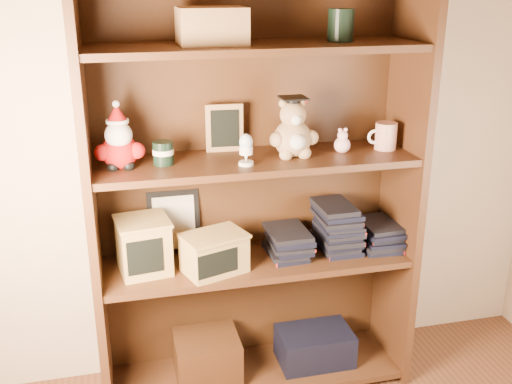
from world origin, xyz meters
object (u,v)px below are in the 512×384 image
at_px(grad_teddy_bear, 293,133).
at_px(treats_box, 144,245).
at_px(teacher_mug, 385,136).
at_px(bookcase, 252,198).

bearing_deg(grad_teddy_bear, treats_box, 179.40).
xyz_separation_m(teacher_mug, treats_box, (-0.91, -0.00, -0.35)).
bearing_deg(bookcase, grad_teddy_bear, -22.59).
relative_size(grad_teddy_bear, teacher_mug, 1.93).
bearing_deg(teacher_mug, treats_box, -179.95).
bearing_deg(bookcase, teacher_mug, -5.78).
relative_size(bookcase, treats_box, 7.71).
height_order(bookcase, grad_teddy_bear, bookcase).
bearing_deg(treats_box, teacher_mug, 0.05).
distance_m(grad_teddy_bear, treats_box, 0.67).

